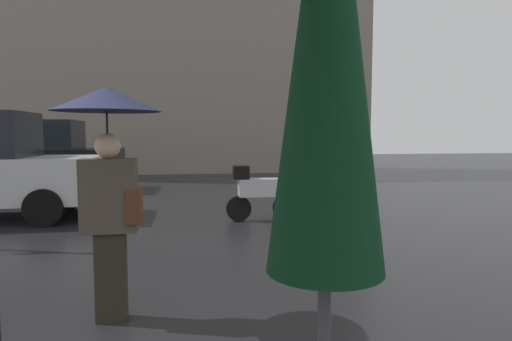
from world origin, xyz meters
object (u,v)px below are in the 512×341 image
at_px(parked_scooter, 260,191).
at_px(parked_car_left, 42,156).
at_px(folded_patio_umbrella_near, 327,91).
at_px(pedestrian_with_umbrella, 108,147).

bearing_deg(parked_scooter, parked_car_left, 120.29).
distance_m(folded_patio_umbrella_near, parked_car_left, 12.54).
distance_m(folded_patio_umbrella_near, parked_scooter, 6.96).
bearing_deg(parked_scooter, pedestrian_with_umbrella, -131.62).
bearing_deg(folded_patio_umbrella_near, pedestrian_with_umbrella, 110.34).
xyz_separation_m(folded_patio_umbrella_near, parked_scooter, (0.95, 6.80, -1.15)).
height_order(pedestrian_with_umbrella, parked_car_left, pedestrian_with_umbrella).
relative_size(parked_scooter, parked_car_left, 0.33).
bearing_deg(pedestrian_with_umbrella, parked_car_left, 116.10).
bearing_deg(parked_car_left, parked_scooter, -45.09).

